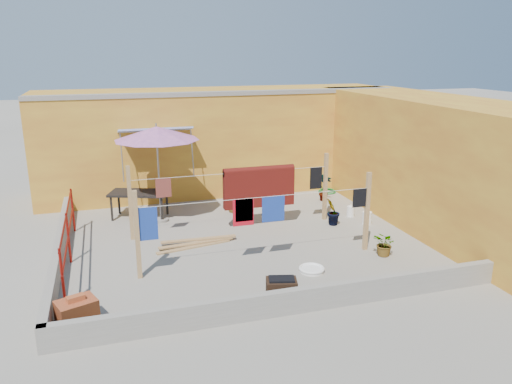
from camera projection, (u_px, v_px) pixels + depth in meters
ground at (242, 240)px, 11.92m from camera, size 80.00×80.00×0.00m
wall_back at (218, 140)px, 15.93m from camera, size 11.00×3.27×3.21m
wall_right at (434, 161)px, 12.95m from camera, size 2.40×9.00×3.20m
parapet_front at (298, 300)px, 8.56m from camera, size 8.30×0.16×0.44m
parapet_left at (59, 250)px, 10.70m from camera, size 0.16×7.30×0.44m
red_railing at (68, 230)px, 10.45m from camera, size 0.05×4.20×1.10m
clothesline_rig at (257, 191)px, 12.30m from camera, size 5.09×2.35×1.80m
patio_umbrella at (157, 134)px, 12.57m from camera, size 2.21×2.21×2.60m
outdoor_table at (139, 194)px, 13.33m from camera, size 1.70×1.24×0.72m
brick_stack at (77, 313)px, 8.14m from camera, size 0.73×0.64×0.54m
lumber_pile at (196, 243)px, 11.55m from camera, size 1.92×0.56×0.11m
brazier at (281, 291)px, 8.86m from camera, size 0.62×0.49×0.49m
white_basin at (312, 269)px, 10.19m from camera, size 0.53×0.53×0.09m
water_jug_a at (367, 218)px, 12.94m from camera, size 0.24×0.24×0.38m
water_jug_b at (351, 211)px, 13.56m from camera, size 0.21×0.21×0.32m
green_hose at (327, 191)px, 15.89m from camera, size 0.57×0.57×0.08m
plant_back_a at (235, 197)px, 13.92m from camera, size 0.97×0.96×0.82m
plant_back_b at (281, 187)px, 15.38m from camera, size 0.37×0.37×0.61m
plant_right_a at (324, 187)px, 14.89m from camera, size 0.54×0.53×0.85m
plant_right_b at (333, 212)px, 12.80m from camera, size 0.51×0.51×0.73m
plant_right_c at (385, 244)px, 10.89m from camera, size 0.57×0.62×0.56m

